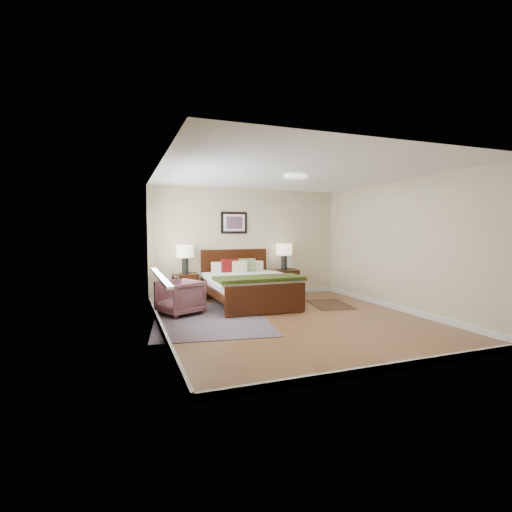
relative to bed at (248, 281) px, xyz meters
name	(u,v)px	position (x,y,z in m)	size (l,w,h in m)	color
floor	(295,320)	(0.33, -1.50, -0.50)	(5.00, 5.00, 0.00)	brown
back_wall	(247,243)	(0.33, 1.00, 0.75)	(4.50, 0.04, 2.50)	#C4B48E
front_wall	(399,258)	(0.33, -4.00, 0.75)	(4.50, 0.04, 2.50)	#C4B48E
left_wall	(160,250)	(-1.92, -1.50, 0.75)	(0.04, 5.00, 2.50)	#C4B48E
right_wall	(401,246)	(2.58, -1.50, 0.75)	(0.04, 5.00, 2.50)	#C4B48E
ceiling	(296,174)	(0.33, -1.50, 2.00)	(4.50, 5.00, 0.02)	white
window	(158,241)	(-1.86, -0.80, 0.87)	(0.11, 2.72, 1.32)	silver
door	(179,276)	(-1.90, -3.25, 0.57)	(0.06, 1.00, 2.18)	silver
ceil_fixture	(296,176)	(0.33, -1.50, 1.96)	(0.44, 0.44, 0.08)	white
bed	(248,281)	(0.00, 0.00, 0.00)	(1.68, 2.03, 1.09)	#381608
wall_art	(234,223)	(0.00, 0.97, 1.22)	(0.62, 0.05, 0.50)	black
nightstand_left	(185,279)	(-1.16, 0.75, -0.01)	(0.52, 0.47, 0.62)	#381608
nightstand_right	(284,280)	(1.17, 0.75, -0.13)	(0.62, 0.46, 0.61)	#381608
lamp_left	(185,253)	(-1.16, 0.77, 0.55)	(0.37, 0.37, 0.61)	black
lamp_right	(284,251)	(1.17, 0.77, 0.55)	(0.37, 0.37, 0.61)	black
armchair	(180,298)	(-1.47, -0.41, -0.19)	(0.68, 0.70, 0.64)	brown
rug_persian	(210,318)	(-1.02, -0.91, -0.50)	(1.90, 2.68, 0.01)	#0C1840
rug_navy	(330,304)	(1.62, -0.55, -0.50)	(0.72, 1.08, 0.01)	black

